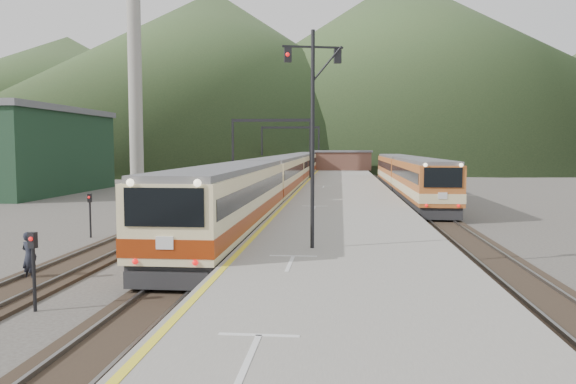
# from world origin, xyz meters

# --- Properties ---
(ground) EXTENTS (400.00, 400.00, 0.00)m
(ground) POSITION_xyz_m (0.00, 0.00, 0.00)
(ground) COLOR #47423D
(ground) RESTS_ON ground
(track_main) EXTENTS (2.60, 200.00, 0.23)m
(track_main) POSITION_xyz_m (0.00, 40.00, 0.07)
(track_main) COLOR black
(track_main) RESTS_ON ground
(track_far) EXTENTS (2.60, 200.00, 0.23)m
(track_far) POSITION_xyz_m (-5.00, 40.00, 0.07)
(track_far) COLOR black
(track_far) RESTS_ON ground
(track_second) EXTENTS (2.60, 200.00, 0.23)m
(track_second) POSITION_xyz_m (11.50, 40.00, 0.07)
(track_second) COLOR black
(track_second) RESTS_ON ground
(platform) EXTENTS (8.00, 100.00, 1.00)m
(platform) POSITION_xyz_m (5.60, 38.00, 0.50)
(platform) COLOR gray
(platform) RESTS_ON ground
(gantry_near) EXTENTS (9.55, 0.25, 8.00)m
(gantry_near) POSITION_xyz_m (-2.85, 55.00, 5.59)
(gantry_near) COLOR black
(gantry_near) RESTS_ON ground
(gantry_far) EXTENTS (9.55, 0.25, 8.00)m
(gantry_far) POSITION_xyz_m (-2.85, 80.00, 5.59)
(gantry_far) COLOR black
(gantry_far) RESTS_ON ground
(warehouse) EXTENTS (14.50, 20.50, 8.60)m
(warehouse) POSITION_xyz_m (-28.00, 42.00, 4.32)
(warehouse) COLOR #16311E
(warehouse) RESTS_ON ground
(smokestack) EXTENTS (1.80, 1.80, 30.00)m
(smokestack) POSITION_xyz_m (-22.00, 62.00, 15.00)
(smokestack) COLOR #9E998E
(smokestack) RESTS_ON ground
(station_shed) EXTENTS (9.40, 4.40, 3.10)m
(station_shed) POSITION_xyz_m (5.60, 78.00, 2.57)
(station_shed) COLOR brown
(station_shed) RESTS_ON platform
(hill_a) EXTENTS (180.00, 180.00, 60.00)m
(hill_a) POSITION_xyz_m (-40.00, 190.00, 30.00)
(hill_a) COLOR #2F4525
(hill_a) RESTS_ON ground
(hill_b) EXTENTS (220.00, 220.00, 75.00)m
(hill_b) POSITION_xyz_m (30.00, 230.00, 37.50)
(hill_b) COLOR #2F4525
(hill_b) RESTS_ON ground
(hill_d) EXTENTS (200.00, 200.00, 55.00)m
(hill_d) POSITION_xyz_m (-120.00, 240.00, 27.50)
(hill_d) COLOR #2F4525
(hill_d) RESTS_ON ground
(main_train) EXTENTS (3.06, 83.68, 3.73)m
(main_train) POSITION_xyz_m (0.00, 47.07, 2.09)
(main_train) COLOR beige
(main_train) RESTS_ON track_main
(second_train) EXTENTS (2.76, 37.68, 3.37)m
(second_train) POSITION_xyz_m (11.50, 41.81, 1.92)
(second_train) COLOR #B85F28
(second_train) RESTS_ON track_second
(signal_mast) EXTENTS (2.15, 0.68, 7.80)m
(signal_mast) POSITION_xyz_m (4.36, 8.80, 5.72)
(signal_mast) COLOR black
(signal_mast) RESTS_ON platform
(short_signal_a) EXTENTS (0.25, 0.21, 2.27)m
(short_signal_a) POSITION_xyz_m (-3.26, 3.50, 1.46)
(short_signal_a) COLOR black
(short_signal_a) RESTS_ON ground
(short_signal_b) EXTENTS (0.22, 0.16, 2.27)m
(short_signal_b) POSITION_xyz_m (-2.80, 24.22, 1.46)
(short_signal_b) COLOR black
(short_signal_b) RESTS_ON ground
(short_signal_c) EXTENTS (0.26, 0.22, 2.27)m
(short_signal_c) POSITION_xyz_m (-7.45, 16.17, 1.46)
(short_signal_c) COLOR black
(short_signal_c) RESTS_ON ground
(worker) EXTENTS (0.73, 0.60, 1.72)m
(worker) POSITION_xyz_m (-5.45, 7.02, 0.86)
(worker) COLOR #1E202B
(worker) RESTS_ON ground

